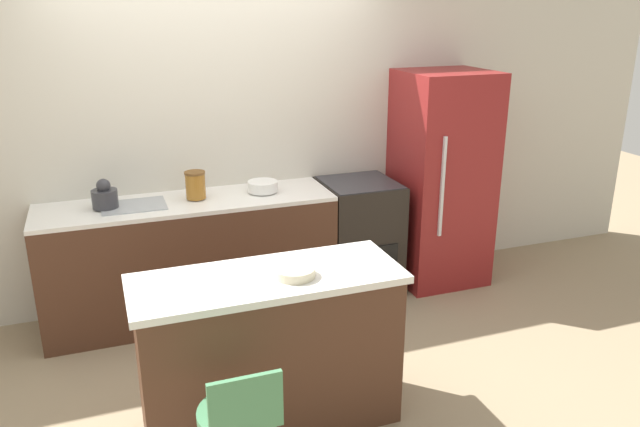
{
  "coord_description": "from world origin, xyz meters",
  "views": [
    {
      "loc": [
        -0.89,
        -4.05,
        2.29
      ],
      "look_at": [
        0.44,
        -0.41,
        0.96
      ],
      "focal_mm": 35.0,
      "sensor_mm": 36.0,
      "label": 1
    }
  ],
  "objects_px": {
    "oven_range": "(359,236)",
    "kettle": "(105,196)",
    "refrigerator": "(441,179)",
    "mixing_bowl": "(263,186)"
  },
  "relations": [
    {
      "from": "mixing_bowl",
      "to": "kettle",
      "type": "bearing_deg",
      "value": 180.0
    },
    {
      "from": "refrigerator",
      "to": "kettle",
      "type": "relative_size",
      "value": 8.57
    },
    {
      "from": "oven_range",
      "to": "mixing_bowl",
      "type": "xyz_separation_m",
      "value": [
        -0.79,
        0.02,
        0.5
      ]
    },
    {
      "from": "refrigerator",
      "to": "kettle",
      "type": "height_order",
      "value": "refrigerator"
    },
    {
      "from": "oven_range",
      "to": "kettle",
      "type": "xyz_separation_m",
      "value": [
        -1.92,
        0.02,
        0.54
      ]
    },
    {
      "from": "oven_range",
      "to": "refrigerator",
      "type": "relative_size",
      "value": 0.52
    },
    {
      "from": "oven_range",
      "to": "refrigerator",
      "type": "xyz_separation_m",
      "value": [
        0.72,
        -0.03,
        0.42
      ]
    },
    {
      "from": "kettle",
      "to": "mixing_bowl",
      "type": "xyz_separation_m",
      "value": [
        1.13,
        -0.0,
        -0.04
      ]
    },
    {
      "from": "refrigerator",
      "to": "mixing_bowl",
      "type": "xyz_separation_m",
      "value": [
        -1.51,
        0.05,
        0.08
      ]
    },
    {
      "from": "refrigerator",
      "to": "mixing_bowl",
      "type": "relative_size",
      "value": 7.82
    }
  ]
}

